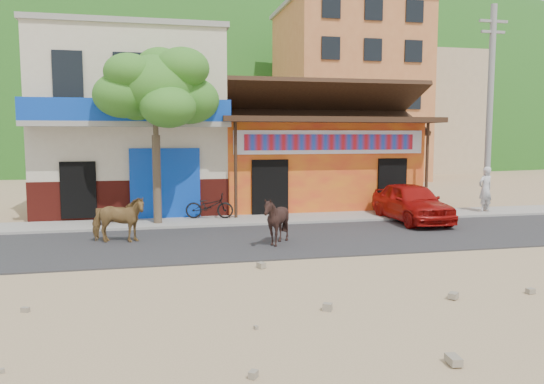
{
  "coord_description": "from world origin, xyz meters",
  "views": [
    {
      "loc": [
        -4.67,
        -12.6,
        3.11
      ],
      "look_at": [
        -1.2,
        3.0,
        1.4
      ],
      "focal_mm": 35.0,
      "sensor_mm": 36.0,
      "label": 1
    }
  ],
  "objects_px": {
    "utility_pole": "(490,109)",
    "cafe_chair_left": "(116,209)",
    "cow_tan": "(118,220)",
    "scooter": "(209,206)",
    "red_car": "(411,202)",
    "tree": "(156,135)",
    "cow_dark": "(276,221)",
    "pedestrian": "(485,189)",
    "cafe_chair_right": "(102,210)"
  },
  "relations": [
    {
      "from": "tree",
      "to": "cafe_chair_left",
      "type": "bearing_deg",
      "value": 160.63
    },
    {
      "from": "utility_pole",
      "to": "red_car",
      "type": "xyz_separation_m",
      "value": [
        -3.95,
        -1.39,
        -3.38
      ]
    },
    {
      "from": "cow_dark",
      "to": "red_car",
      "type": "relative_size",
      "value": 0.33
    },
    {
      "from": "cow_dark",
      "to": "tree",
      "type": "bearing_deg",
      "value": -155.82
    },
    {
      "from": "utility_pole",
      "to": "cow_tan",
      "type": "height_order",
      "value": "utility_pole"
    },
    {
      "from": "cow_tan",
      "to": "red_car",
      "type": "distance_m",
      "value": 10.1
    },
    {
      "from": "pedestrian",
      "to": "cafe_chair_left",
      "type": "height_order",
      "value": "pedestrian"
    },
    {
      "from": "cow_tan",
      "to": "red_car",
      "type": "height_order",
      "value": "red_car"
    },
    {
      "from": "utility_pole",
      "to": "scooter",
      "type": "distance_m",
      "value": 11.53
    },
    {
      "from": "red_car",
      "to": "pedestrian",
      "type": "relative_size",
      "value": 2.31
    },
    {
      "from": "tree",
      "to": "cafe_chair_left",
      "type": "relative_size",
      "value": 6.44
    },
    {
      "from": "tree",
      "to": "cow_dark",
      "type": "xyz_separation_m",
      "value": [
        3.23,
        -4.1,
        -2.39
      ]
    },
    {
      "from": "cafe_chair_left",
      "to": "cafe_chair_right",
      "type": "distance_m",
      "value": 0.65
    },
    {
      "from": "tree",
      "to": "scooter",
      "type": "bearing_deg",
      "value": 18.37
    },
    {
      "from": "red_car",
      "to": "scooter",
      "type": "xyz_separation_m",
      "value": [
        -7.02,
        1.8,
        -0.17
      ]
    },
    {
      "from": "cow_dark",
      "to": "cafe_chair_right",
      "type": "bearing_deg",
      "value": -143.11
    },
    {
      "from": "utility_pole",
      "to": "pedestrian",
      "type": "distance_m",
      "value": 3.13
    },
    {
      "from": "utility_pole",
      "to": "cafe_chair_left",
      "type": "xyz_separation_m",
      "value": [
        -14.2,
        0.29,
        -3.53
      ]
    },
    {
      "from": "red_car",
      "to": "pedestrian",
      "type": "xyz_separation_m",
      "value": [
        3.75,
        1.16,
        0.27
      ]
    },
    {
      "from": "tree",
      "to": "pedestrian",
      "type": "distance_m",
      "value": 12.78
    },
    {
      "from": "cow_tan",
      "to": "scooter",
      "type": "relative_size",
      "value": 0.92
    },
    {
      "from": "cafe_chair_left",
      "to": "cow_dark",
      "type": "bearing_deg",
      "value": -22.37
    },
    {
      "from": "cow_dark",
      "to": "red_car",
      "type": "bearing_deg",
      "value": 103.31
    },
    {
      "from": "tree",
      "to": "utility_pole",
      "type": "height_order",
      "value": "utility_pole"
    },
    {
      "from": "pedestrian",
      "to": "tree",
      "type": "bearing_deg",
      "value": -12.39
    },
    {
      "from": "cafe_chair_left",
      "to": "scooter",
      "type": "bearing_deg",
      "value": 24.5
    },
    {
      "from": "cafe_chair_right",
      "to": "cafe_chair_left",
      "type": "bearing_deg",
      "value": 52.23
    },
    {
      "from": "utility_pole",
      "to": "pedestrian",
      "type": "bearing_deg",
      "value": -131.15
    },
    {
      "from": "utility_pole",
      "to": "cow_tan",
      "type": "relative_size",
      "value": 5.06
    },
    {
      "from": "cafe_chair_left",
      "to": "cafe_chair_right",
      "type": "relative_size",
      "value": 0.93
    },
    {
      "from": "pedestrian",
      "to": "cafe_chair_left",
      "type": "bearing_deg",
      "value": -14.39
    },
    {
      "from": "cow_tan",
      "to": "cafe_chair_left",
      "type": "distance_m",
      "value": 3.29
    },
    {
      "from": "utility_pole",
      "to": "cow_tan",
      "type": "bearing_deg",
      "value": -167.89
    },
    {
      "from": "tree",
      "to": "pedestrian",
      "type": "bearing_deg",
      "value": -0.13
    },
    {
      "from": "tree",
      "to": "cow_tan",
      "type": "relative_size",
      "value": 3.8
    },
    {
      "from": "tree",
      "to": "red_car",
      "type": "bearing_deg",
      "value": -7.66
    },
    {
      "from": "utility_pole",
      "to": "cafe_chair_right",
      "type": "distance_m",
      "value": 15.03
    },
    {
      "from": "cow_tan",
      "to": "cow_dark",
      "type": "xyz_separation_m",
      "value": [
        4.35,
        -1.31,
        0.02
      ]
    },
    {
      "from": "red_car",
      "to": "cafe_chair_right",
      "type": "distance_m",
      "value": 10.73
    },
    {
      "from": "cow_tan",
      "to": "tree",
      "type": "bearing_deg",
      "value": -11.83
    },
    {
      "from": "tree",
      "to": "utility_pole",
      "type": "bearing_deg",
      "value": 0.9
    },
    {
      "from": "utility_pole",
      "to": "red_car",
      "type": "height_order",
      "value": "utility_pole"
    },
    {
      "from": "cow_tan",
      "to": "cafe_chair_left",
      "type": "relative_size",
      "value": 1.69
    },
    {
      "from": "scooter",
      "to": "cafe_chair_left",
      "type": "xyz_separation_m",
      "value": [
        -3.24,
        -0.12,
        0.01
      ]
    },
    {
      "from": "pedestrian",
      "to": "cafe_chair_right",
      "type": "relative_size",
      "value": 1.76
    },
    {
      "from": "tree",
      "to": "cow_tan",
      "type": "height_order",
      "value": "tree"
    },
    {
      "from": "cow_tan",
      "to": "scooter",
      "type": "bearing_deg",
      "value": -30.96
    },
    {
      "from": "tree",
      "to": "cow_dark",
      "type": "distance_m",
      "value": 5.74
    },
    {
      "from": "cow_dark",
      "to": "cafe_chair_left",
      "type": "height_order",
      "value": "cow_dark"
    },
    {
      "from": "tree",
      "to": "utility_pole",
      "type": "xyz_separation_m",
      "value": [
        12.8,
        0.2,
        1.0
      ]
    }
  ]
}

